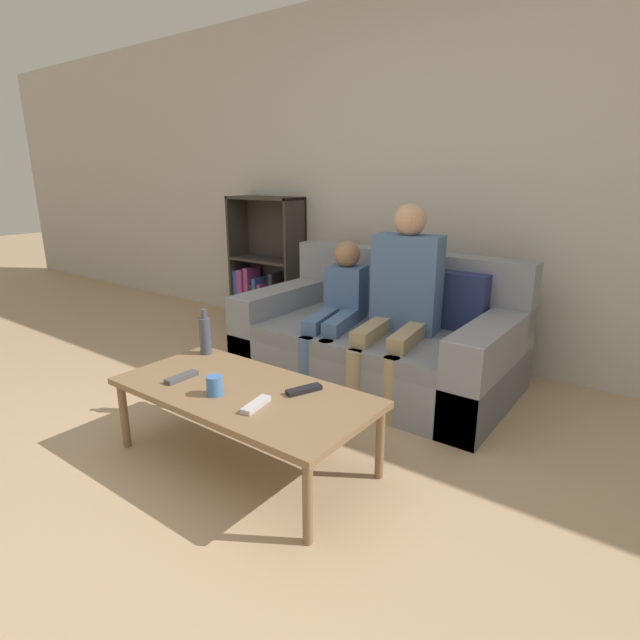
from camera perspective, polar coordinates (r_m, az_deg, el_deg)
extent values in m
plane|color=tan|center=(2.29, -16.18, -19.90)|extent=(22.00, 22.00, 0.00)
cube|color=#B7B2A8|center=(3.78, 13.11, 15.48)|extent=(12.00, 0.06, 2.60)
cube|color=gray|center=(3.33, 6.15, -4.66)|extent=(1.74, 0.98, 0.29)
cube|color=slate|center=(3.19, 5.43, -1.89)|extent=(1.30, 0.80, 0.10)
cube|color=gray|center=(3.53, 9.68, 4.29)|extent=(1.74, 0.18, 0.44)
cube|color=gray|center=(3.70, -3.93, -0.29)|extent=(0.22, 0.98, 0.55)
cube|color=gray|center=(3.00, 18.83, -5.20)|extent=(0.22, 0.98, 0.55)
cube|color=navy|center=(3.23, 15.49, 2.07)|extent=(0.36, 0.12, 0.36)
cube|color=#332D28|center=(4.75, -9.16, 6.94)|extent=(0.02, 0.28, 1.14)
cube|color=#332D28|center=(4.30, -2.81, 6.16)|extent=(0.02, 0.28, 1.14)
cube|color=#332D28|center=(4.61, -5.06, 6.81)|extent=(0.70, 0.02, 1.14)
cube|color=#332D28|center=(4.65, -5.93, -0.25)|extent=(0.70, 0.28, 0.02)
cube|color=#332D28|center=(4.52, -6.15, 6.87)|extent=(0.65, 0.28, 0.02)
cube|color=#332D28|center=(4.46, -6.36, 13.69)|extent=(0.70, 0.28, 0.02)
cube|color=#33519E|center=(4.78, -8.78, 3.08)|extent=(0.05, 0.21, 0.45)
cube|color=#993D84|center=(4.74, -8.21, 3.06)|extent=(0.06, 0.23, 0.47)
cube|color=#993D84|center=(4.69, -7.73, 3.06)|extent=(0.05, 0.18, 0.49)
cube|color=#232328|center=(4.66, -7.18, 2.12)|extent=(0.05, 0.17, 0.35)
cube|color=#33519E|center=(4.62, -6.69, 2.40)|extent=(0.04, 0.21, 0.40)
cube|color=#993D84|center=(4.60, -6.33, 2.02)|extent=(0.04, 0.16, 0.36)
cube|color=#33519E|center=(4.57, -5.82, 1.69)|extent=(0.04, 0.19, 0.32)
cube|color=#33519E|center=(4.54, -5.41, 1.76)|extent=(0.04, 0.19, 0.34)
cube|color=#232328|center=(4.49, -4.97, 2.46)|extent=(0.05, 0.17, 0.47)
cube|color=red|center=(4.47, -4.31, 1.69)|extent=(0.07, 0.21, 0.36)
cube|color=#33519E|center=(4.42, -3.60, 1.66)|extent=(0.05, 0.23, 0.38)
cylinder|color=brown|center=(2.71, -21.48, -10.10)|extent=(0.04, 0.04, 0.34)
cylinder|color=brown|center=(1.94, -1.43, -20.18)|extent=(0.04, 0.04, 0.34)
cylinder|color=brown|center=(2.99, -12.95, -6.87)|extent=(0.04, 0.04, 0.34)
cylinder|color=brown|center=(2.31, 6.87, -13.81)|extent=(0.04, 0.04, 0.34)
cube|color=brown|center=(2.36, -8.76, -8.15)|extent=(1.24, 0.61, 0.03)
cylinder|color=#9E8966|center=(2.85, 3.84, -7.18)|extent=(0.10, 0.10, 0.39)
cylinder|color=#9E8966|center=(2.77, 8.07, -8.02)|extent=(0.10, 0.10, 0.39)
cube|color=#9E8966|center=(2.99, 6.00, -1.26)|extent=(0.16, 0.45, 0.09)
cube|color=#9E8966|center=(2.91, 10.05, -1.89)|extent=(0.16, 0.45, 0.09)
cube|color=#476693|center=(3.12, 9.90, 4.13)|extent=(0.43, 0.25, 0.59)
sphere|color=tan|center=(3.06, 10.25, 11.17)|extent=(0.19, 0.19, 0.19)
cylinder|color=#476693|center=(3.05, -1.61, -5.51)|extent=(0.11, 0.11, 0.39)
cylinder|color=#476693|center=(3.00, 0.69, -5.88)|extent=(0.11, 0.11, 0.39)
cube|color=#476693|center=(3.20, 0.28, 0.01)|extent=(0.20, 0.45, 0.09)
cube|color=#476693|center=(3.15, 2.50, -0.26)|extent=(0.20, 0.45, 0.09)
cube|color=#476693|center=(3.37, 3.05, 3.19)|extent=(0.28, 0.25, 0.36)
sphere|color=#936B4C|center=(3.32, 3.12, 7.51)|extent=(0.17, 0.17, 0.17)
cylinder|color=#3D70B2|center=(2.30, -11.98, -7.34)|extent=(0.07, 0.07, 0.09)
cube|color=#B7B7BC|center=(2.17, -7.33, -9.57)|extent=(0.08, 0.18, 0.02)
cube|color=black|center=(2.29, -1.85, -7.97)|extent=(0.11, 0.18, 0.02)
cube|color=#47474C|center=(2.52, -15.54, -6.31)|extent=(0.05, 0.17, 0.02)
cylinder|color=#424756|center=(2.81, -12.99, -1.80)|extent=(0.06, 0.06, 0.20)
cylinder|color=#424756|center=(2.77, -13.15, 0.69)|extent=(0.03, 0.03, 0.05)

